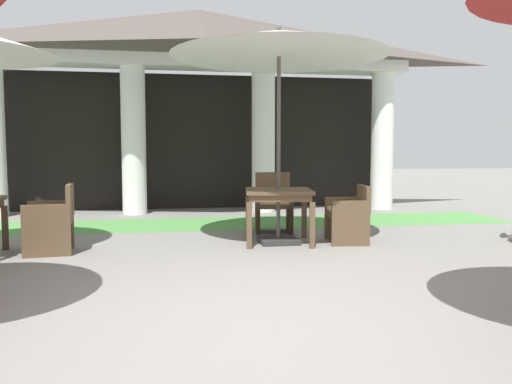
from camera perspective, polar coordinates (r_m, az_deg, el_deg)
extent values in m
plane|color=gray|center=(3.80, 0.99, -15.10)|extent=(60.00, 60.00, 0.00)
cylinder|color=white|center=(10.59, -13.52, 5.55)|extent=(0.49, 0.49, 2.95)
cylinder|color=white|center=(10.76, 0.82, 5.66)|extent=(0.49, 0.49, 2.95)
cylinder|color=white|center=(11.56, 13.94, 5.45)|extent=(0.49, 0.49, 2.95)
cube|color=white|center=(10.74, -6.37, 14.18)|extent=(8.77, 0.70, 0.24)
pyramid|color=#514742|center=(10.86, -6.40, 17.24)|extent=(9.17, 2.45, 0.93)
cube|color=black|center=(11.49, -6.58, 5.57)|extent=(8.57, 0.16, 2.95)
cube|color=#519347|center=(9.02, -5.53, -3.53)|extent=(10.97, 1.62, 0.01)
cube|color=brown|center=(7.38, -26.23, -3.61)|extent=(0.08, 0.08, 0.57)
cube|color=brown|center=(6.89, -22.16, -2.96)|extent=(0.61, 0.59, 0.07)
cube|color=#E0CC7F|center=(6.88, -22.18, -2.47)|extent=(0.56, 0.54, 0.05)
cube|color=brown|center=(6.84, -20.08, -0.90)|extent=(0.11, 0.54, 0.42)
cube|color=brown|center=(6.66, -22.38, -4.05)|extent=(0.56, 0.11, 0.64)
cube|color=brown|center=(7.15, -21.91, -3.46)|extent=(0.56, 0.11, 0.64)
cube|color=brown|center=(6.72, -24.46, -5.15)|extent=(0.06, 0.06, 0.38)
cube|color=brown|center=(7.19, -23.87, -4.52)|extent=(0.06, 0.06, 0.38)
cube|color=brown|center=(6.66, -20.19, -5.11)|extent=(0.06, 0.06, 0.38)
cube|color=brown|center=(7.13, -19.89, -4.47)|extent=(0.06, 0.06, 0.38)
cube|color=brown|center=(7.06, 2.52, 0.10)|extent=(1.02, 1.02, 0.05)
cube|color=brown|center=(7.07, 2.52, -0.45)|extent=(0.93, 0.93, 0.09)
cube|color=brown|center=(6.68, -0.77, -3.78)|extent=(0.08, 0.08, 0.61)
cube|color=brown|center=(6.75, 6.30, -3.72)|extent=(0.08, 0.08, 0.61)
cube|color=brown|center=(7.50, -0.90, -2.85)|extent=(0.08, 0.08, 0.61)
cube|color=brown|center=(7.56, 5.40, -2.81)|extent=(0.08, 0.08, 0.61)
cube|color=#2D2D2D|center=(7.15, 2.50, -5.43)|extent=(0.53, 0.53, 0.07)
cylinder|color=#4C4742|center=(7.04, 2.54, 5.16)|extent=(0.05, 0.05, 2.70)
cone|color=white|center=(7.19, 2.58, 16.26)|extent=(2.96, 2.96, 0.35)
sphere|color=#4C4742|center=(7.23, 2.59, 17.85)|extent=(0.06, 0.06, 0.06)
cube|color=brown|center=(7.23, 10.08, -2.41)|extent=(0.59, 0.65, 0.07)
cube|color=#E0CC7F|center=(7.22, 10.09, -1.93)|extent=(0.54, 0.60, 0.05)
cube|color=brown|center=(7.26, 11.94, -0.69)|extent=(0.14, 0.59, 0.36)
cube|color=brown|center=(6.98, 10.54, -3.48)|extent=(0.52, 0.13, 0.62)
cube|color=brown|center=(7.51, 9.64, -2.90)|extent=(0.52, 0.13, 0.62)
cube|color=brown|center=(6.96, 8.65, -4.49)|extent=(0.06, 0.06, 0.37)
cube|color=brown|center=(7.48, 7.91, -3.85)|extent=(0.06, 0.06, 0.37)
cube|color=brown|center=(7.06, 12.33, -4.42)|extent=(0.06, 0.06, 0.37)
cube|color=brown|center=(7.57, 11.35, -3.80)|extent=(0.06, 0.06, 0.37)
cube|color=brown|center=(8.04, 1.98, -1.48)|extent=(0.63, 0.60, 0.07)
cube|color=#E0CC7F|center=(8.03, 1.99, -1.06)|extent=(0.58, 0.55, 0.05)
cube|color=brown|center=(8.26, 1.87, 0.58)|extent=(0.56, 0.14, 0.47)
cube|color=brown|center=(8.07, 3.82, -2.09)|extent=(0.13, 0.53, 0.68)
cube|color=brown|center=(8.04, 0.14, -2.11)|extent=(0.13, 0.53, 0.68)
cube|color=brown|center=(7.85, 3.93, -3.33)|extent=(0.06, 0.06, 0.39)
cube|color=brown|center=(7.82, 0.26, -3.36)|extent=(0.06, 0.06, 0.39)
cube|color=brown|center=(8.32, 3.59, -2.88)|extent=(0.06, 0.06, 0.39)
cube|color=brown|center=(8.29, 0.14, -2.90)|extent=(0.06, 0.06, 0.39)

